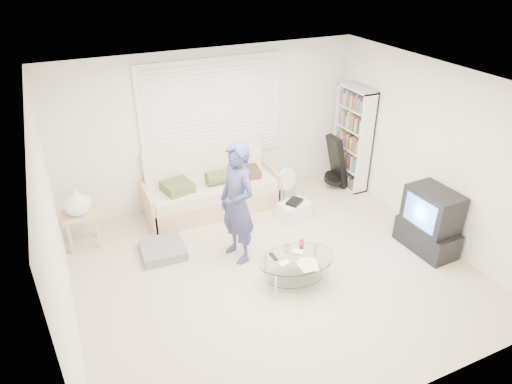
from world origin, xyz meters
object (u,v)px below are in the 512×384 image
tv_unit (430,221)px  coffee_table (296,263)px  futon_sofa (211,190)px  bookshelf (352,139)px

tv_unit → coffee_table: (-2.04, 0.12, -0.15)m
futon_sofa → coffee_table: (0.35, -2.21, -0.04)m
bookshelf → tv_unit: bookshelf is taller
futon_sofa → bookshelf: bearing=-5.4°
futon_sofa → coffee_table: futon_sofa is taller
bookshelf → tv_unit: bearing=-93.4°
bookshelf → coffee_table: (-2.17, -1.97, -0.59)m
bookshelf → tv_unit: size_ratio=1.91×
bookshelf → futon_sofa: bearing=174.6°
bookshelf → coffee_table: bookshelf is taller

